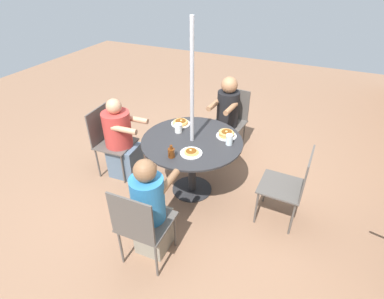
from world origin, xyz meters
name	(u,v)px	position (x,y,z in m)	size (l,w,h in m)	color
ground_plane	(192,189)	(0.00, 0.00, 0.00)	(12.00, 12.00, 0.00)	#8C664C
patio_table	(192,150)	(0.00, 0.00, 0.61)	(1.18, 1.18, 0.75)	#28282B
umbrella_pole	(192,117)	(0.00, 0.00, 1.05)	(0.04, 0.04, 2.09)	#ADADB2
patio_chair_north	(231,117)	(-1.17, 0.11, 0.53)	(0.49, 0.49, 0.93)	#514C47
diner_north	(226,120)	(-0.99, 0.09, 0.56)	(0.53, 0.35, 1.19)	beige
patio_chair_east	(109,138)	(0.07, -1.17, 0.53)	(0.48, 0.48, 0.93)	#514C47
diner_east	(121,142)	(0.06, -0.99, 0.50)	(0.38, 0.56, 1.10)	slate
patio_chair_south	(141,223)	(1.17, 0.02, 0.53)	(0.46, 0.46, 0.93)	#514C47
diner_south	(151,211)	(0.99, 0.02, 0.52)	(0.51, 0.33, 1.12)	gray
patio_chair_west	(291,183)	(0.04, 1.17, 0.53)	(0.47, 0.47, 0.93)	#514C47
pancake_plate_a	(226,134)	(-0.24, 0.33, 0.78)	(0.24, 0.24, 0.07)	white
pancake_plate_b	(181,123)	(-0.29, -0.29, 0.77)	(0.24, 0.24, 0.06)	white
pancake_plate_c	(191,152)	(0.26, 0.11, 0.76)	(0.24, 0.24, 0.04)	white
syrup_bottle	(171,153)	(0.40, -0.06, 0.80)	(0.10, 0.07, 0.14)	#602D0F
coffee_cup	(178,128)	(-0.10, -0.23, 0.80)	(0.09, 0.09, 0.11)	white
drinking_glass_a	(229,140)	(-0.09, 0.42, 0.81)	(0.08, 0.08, 0.12)	silver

